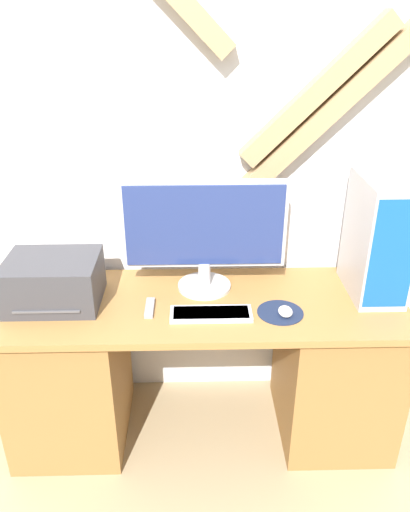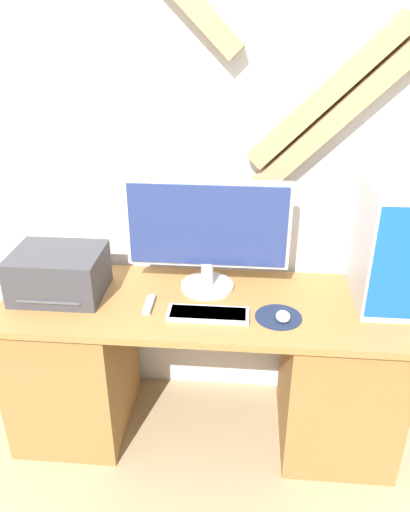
# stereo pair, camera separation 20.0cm
# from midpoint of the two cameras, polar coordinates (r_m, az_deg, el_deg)

# --- Properties ---
(ground_plane) EXTENTS (12.00, 12.00, 0.00)m
(ground_plane) POSITION_cam_midpoint_polar(r_m,az_deg,el_deg) (2.35, -2.69, -24.05)
(ground_plane) COLOR #9E8966
(wall_back) EXTENTS (6.40, 0.13, 2.70)m
(wall_back) POSITION_cam_midpoint_polar(r_m,az_deg,el_deg) (2.18, -2.89, 14.46)
(wall_back) COLOR silver
(wall_back) RESTS_ON ground_plane
(desk) EXTENTS (1.70, 0.59, 0.71)m
(desk) POSITION_cam_midpoint_polar(r_m,az_deg,el_deg) (2.30, -2.76, -12.53)
(desk) COLOR olive
(desk) RESTS_ON ground_plane
(monitor) EXTENTS (0.69, 0.23, 0.49)m
(monitor) POSITION_cam_midpoint_polar(r_m,az_deg,el_deg) (2.09, -2.83, 2.84)
(monitor) COLOR #B7B7BC
(monitor) RESTS_ON desk
(keyboard) EXTENTS (0.33, 0.11, 0.02)m
(keyboard) POSITION_cam_midpoint_polar(r_m,az_deg,el_deg) (2.00, -2.17, -6.70)
(keyboard) COLOR silver
(keyboard) RESTS_ON desk
(mousepad) EXTENTS (0.19, 0.19, 0.00)m
(mousepad) POSITION_cam_midpoint_polar(r_m,az_deg,el_deg) (2.04, 5.82, -6.52)
(mousepad) COLOR #19233D
(mousepad) RESTS_ON desk
(mouse) EXTENTS (0.06, 0.08, 0.03)m
(mouse) POSITION_cam_midpoint_polar(r_m,az_deg,el_deg) (2.01, 6.37, -6.40)
(mouse) COLOR silver
(mouse) RESTS_ON mousepad
(computer_tower) EXTENTS (0.20, 0.34, 0.51)m
(computer_tower) POSITION_cam_midpoint_polar(r_m,az_deg,el_deg) (2.15, 16.72, 1.94)
(computer_tower) COLOR #B2B2B7
(computer_tower) RESTS_ON desk
(printer) EXTENTS (0.38, 0.30, 0.20)m
(printer) POSITION_cam_midpoint_polar(r_m,az_deg,el_deg) (2.17, -19.47, -2.82)
(printer) COLOR #38383D
(printer) RESTS_ON desk
(remote_control) EXTENTS (0.03, 0.14, 0.02)m
(remote_control) POSITION_cam_midpoint_polar(r_m,az_deg,el_deg) (2.07, -9.12, -5.95)
(remote_control) COLOR gray
(remote_control) RESTS_ON desk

